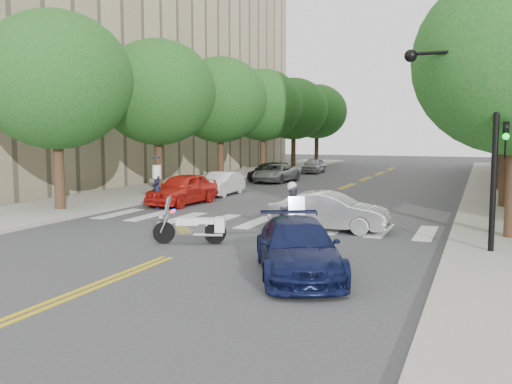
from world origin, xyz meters
The scene contains 26 objects.
ground centered at (0.00, 0.00, 0.00)m, with size 140.00×140.00×0.00m, color #38383A.
sidewalk_left centered at (-9.50, 22.00, 0.07)m, with size 5.00×60.00×0.15m, color #9E9991.
sidewalk_right centered at (9.50, 22.00, 0.07)m, with size 5.00×60.00×0.15m, color #9E9991.
building_left centered at (-26.00, 26.00, 12.00)m, with size 26.00×44.00×24.00m, color tan.
tree_l_0 centered at (-8.80, 6.00, 5.55)m, with size 6.40×6.40×8.45m.
tree_l_1 centered at (-8.80, 14.00, 5.55)m, with size 6.40×6.40×8.45m.
tree_l_2 centered at (-8.80, 22.00, 5.55)m, with size 6.40×6.40×8.45m.
tree_l_3 centered at (-8.80, 30.00, 5.55)m, with size 6.40×6.40×8.45m.
tree_l_4 centered at (-8.80, 38.00, 5.55)m, with size 6.40×6.40×8.45m.
tree_l_5 centered at (-8.80, 46.00, 5.55)m, with size 6.40×6.40×8.45m.
tree_r_1 centered at (8.80, 14.00, 5.55)m, with size 6.40×6.40×8.45m.
tree_r_2 centered at (8.80, 22.00, 5.55)m, with size 6.40×6.40×8.45m.
tree_r_3 centered at (8.80, 30.00, 5.55)m, with size 6.40×6.40×8.45m.
tree_r_4 centered at (8.80, 38.00, 5.55)m, with size 6.40×6.40×8.45m.
tree_r_5 centered at (8.80, 46.00, 5.55)m, with size 6.40×6.40×8.45m.
traffic_signal_pole centered at (7.72, 3.50, 3.72)m, with size 2.82×0.42×6.00m.
motorcycle_police centered at (2.35, 3.67, 0.83)m, with size 1.36×2.11×1.87m.
motorcycle_parked centered at (-0.19, 2.05, 0.51)m, with size 2.18×1.07×1.46m.
officer_standing centered at (-5.54, 8.50, 0.94)m, with size 0.68×0.45×1.87m, color black.
convertible centered at (3.03, 5.83, 0.67)m, with size 1.42×4.07×1.34m, color silver.
sedan_blue centered at (3.89, -0.50, 0.66)m, with size 1.85×4.54×1.32m, color #0E153A.
parked_car_a centered at (-5.20, 10.22, 0.74)m, with size 1.74×4.34×1.48m, color red.
parked_car_b centered at (-5.20, 14.50, 0.62)m, with size 1.32×3.79×1.25m, color white.
parked_car_c centered at (-5.20, 23.20, 0.61)m, with size 2.02×4.38×1.22m, color #9FA1A7.
parked_car_d centered at (-6.30, 24.50, 0.60)m, with size 1.67×4.12×1.19m, color black.
parked_car_e centered at (-5.20, 32.44, 0.62)m, with size 1.47×3.66×1.25m, color #A2A2A7.
Camera 1 is at (7.93, -13.28, 3.43)m, focal length 40.00 mm.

